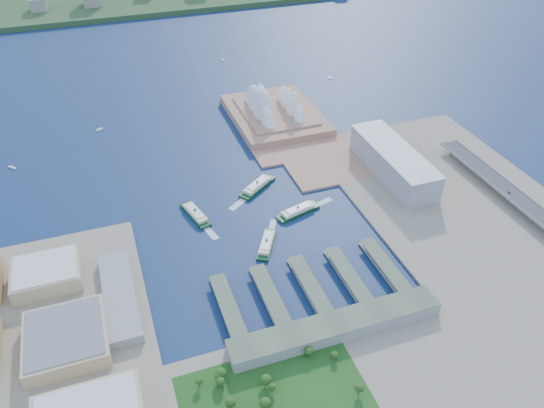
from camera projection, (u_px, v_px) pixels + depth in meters
name	position (u px, v px, depth m)	size (l,w,h in m)	color
ground	(271.00, 245.00, 580.91)	(3000.00, 3000.00, 0.00)	#0F244A
west_land	(26.00, 390.00, 433.29)	(220.00, 390.00, 3.00)	gray
south_land	(359.00, 407.00, 420.54)	(720.00, 180.00, 3.00)	gray
east_land	(483.00, 226.00, 606.36)	(240.00, 500.00, 3.00)	gray
peninsula	(281.00, 124.00, 806.29)	(135.00, 220.00, 3.00)	#A4735A
far_shore	(141.00, 1.00, 1321.62)	(2200.00, 260.00, 12.00)	#2D4926
opera_house	(275.00, 100.00, 802.72)	(134.00, 180.00, 58.00)	white
toaster_building	(393.00, 162.00, 681.77)	(45.00, 155.00, 35.00)	gray
expressway	(533.00, 215.00, 610.44)	(26.00, 340.00, 11.85)	gray
west_buildings	(22.00, 345.00, 450.98)	(200.00, 280.00, 27.00)	#A48752
ferry_wharves	(309.00, 285.00, 524.95)	(184.00, 90.00, 9.30)	#4B5742
terminal_building	(336.00, 327.00, 477.07)	(200.00, 28.00, 12.00)	gray
park	(279.00, 402.00, 414.02)	(150.00, 110.00, 16.00)	#194714
ferry_a	(195.00, 213.00, 620.27)	(13.99, 54.96, 10.39)	#0D3719
ferry_b	(257.00, 185.00, 666.36)	(15.06, 59.15, 11.19)	#0D3719
ferry_c	(267.00, 242.00, 577.44)	(13.22, 51.95, 9.82)	#0D3719
ferry_d	(298.00, 210.00, 624.80)	(14.21, 55.82, 10.56)	#0D3719
boat_a	(12.00, 167.00, 707.36)	(3.12, 12.48, 2.41)	white
boat_b	(100.00, 129.00, 792.68)	(3.48, 9.93, 2.68)	white
boat_c	(330.00, 78.00, 948.19)	(3.19, 10.94, 2.46)	white
boat_e	(223.00, 60.00, 1017.20)	(3.19, 10.02, 2.46)	white
car_c	(509.00, 193.00, 635.10)	(1.97, 4.84, 1.40)	slate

